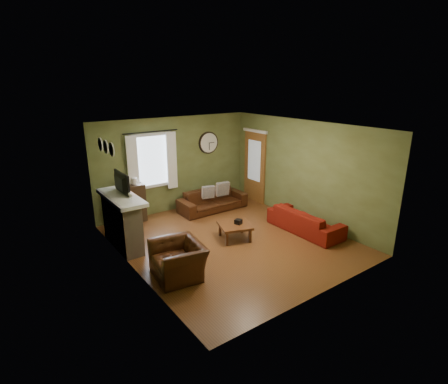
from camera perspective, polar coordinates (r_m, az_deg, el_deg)
floor at (r=8.13m, az=1.08°, el=-7.90°), size 4.60×5.20×0.00m
ceiling at (r=7.39m, az=1.20°, el=10.61°), size 4.60×5.20×0.00m
wall_left at (r=6.61m, az=-15.07°, el=-2.49°), size 0.00×5.20×2.60m
wall_right at (r=9.17m, az=12.75°, el=3.31°), size 0.00×5.20×2.60m
wall_back at (r=9.79m, az=-8.03°, el=4.48°), size 4.60×0.00×2.60m
wall_front at (r=5.91m, az=16.46°, el=-5.08°), size 4.60×0.00×2.60m
fireplace at (r=7.95m, az=-16.30°, el=-4.91°), size 0.40×1.40×1.10m
firebox at (r=8.11m, az=-14.89°, el=-6.27°), size 0.04×0.60×0.55m
mantel at (r=7.76m, az=-16.47°, el=-0.84°), size 0.58×1.60×0.08m
tv at (r=7.84m, az=-16.84°, el=0.95°), size 0.08×0.60×0.35m
tv_screen at (r=7.85m, az=-16.33°, el=1.44°), size 0.02×0.62×0.36m
medallion_left at (r=7.11m, az=-17.88°, el=6.62°), size 0.28×0.28×0.03m
medallion_mid at (r=7.44m, az=-18.74°, el=7.00°), size 0.28×0.28×0.03m
medallion_right at (r=7.77m, az=-19.53°, el=7.34°), size 0.28×0.28×0.03m
window_pane at (r=9.44m, az=-11.79°, el=5.02°), size 1.00×0.02×1.30m
curtain_rod at (r=9.21m, az=-11.83°, el=9.59°), size 0.03×0.03×1.50m
curtain_left at (r=9.15m, az=-14.65°, el=4.11°), size 0.28×0.04×1.55m
curtain_right at (r=9.59m, az=-8.52°, el=5.10°), size 0.28×0.04×1.55m
wall_clock at (r=10.20m, az=-2.50°, el=8.03°), size 0.64×0.06×0.64m
door at (r=10.49m, az=5.03°, el=4.07°), size 0.05×0.90×2.10m
bookshelf at (r=9.27m, az=-15.31°, el=-1.93°), size 0.83×0.35×0.99m
book at (r=9.32m, az=-15.44°, el=1.17°), size 0.20×0.25×0.02m
sofa_brown at (r=9.90m, az=-1.87°, el=-1.32°), size 1.96×0.77×0.57m
pillow_left at (r=9.74m, az=-2.60°, el=-0.01°), size 0.37×0.20×0.35m
pillow_right at (r=10.02m, az=-0.25°, el=0.52°), size 0.40×0.16×0.39m
sofa_red at (r=8.72m, az=13.08°, el=-4.53°), size 0.75×1.91×0.56m
armchair at (r=6.69m, az=-7.49°, el=-10.93°), size 1.00×1.11×0.65m
coffee_table at (r=8.13m, az=1.75°, el=-6.48°), size 0.87×0.87×0.37m
tissue_box at (r=8.07m, az=2.34°, el=-5.01°), size 0.19×0.19×0.11m
wine_glass_a at (r=7.20m, az=-14.83°, el=-1.02°), size 0.07×0.07×0.19m
wine_glass_b at (r=7.29m, az=-15.12°, el=-0.81°), size 0.07×0.07×0.19m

